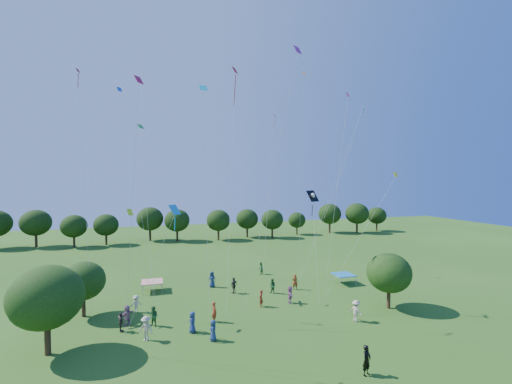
% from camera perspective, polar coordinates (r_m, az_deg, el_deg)
% --- Properties ---
extents(near_tree_west, '(4.81, 4.81, 6.16)m').
position_cam_1_polar(near_tree_west, '(28.31, -31.51, -14.71)').
color(near_tree_west, '#422B19').
rests_on(near_tree_west, ground).
extents(near_tree_north, '(3.72, 3.72, 4.84)m').
position_cam_1_polar(near_tree_north, '(34.43, -26.85, -13.08)').
color(near_tree_north, '#422B19').
rests_on(near_tree_north, ground).
extents(near_tree_east, '(4.06, 4.06, 5.18)m').
position_cam_1_polar(near_tree_east, '(35.01, 21.28, -12.44)').
color(near_tree_east, '#422B19').
rests_on(near_tree_east, ground).
extents(treeline, '(88.01, 8.77, 6.77)m').
position_cam_1_polar(treeline, '(69.38, -11.38, -4.58)').
color(treeline, '#422B19').
rests_on(treeline, ground).
extents(tent_red_stripe, '(2.20, 2.20, 1.10)m').
position_cam_1_polar(tent_red_stripe, '(39.65, -16.93, -14.13)').
color(tent_red_stripe, red).
rests_on(tent_red_stripe, ground).
extents(tent_blue, '(2.20, 2.20, 1.10)m').
position_cam_1_polar(tent_blue, '(41.93, 14.39, -13.21)').
color(tent_blue, '#1A6BAC').
rests_on(tent_blue, ground).
extents(man_in_black, '(0.81, 0.70, 1.85)m').
position_cam_1_polar(man_in_black, '(24.36, 17.97, -25.13)').
color(man_in_black, black).
rests_on(man_in_black, ground).
extents(crowd_person_0, '(0.58, 0.84, 1.56)m').
position_cam_1_polar(crowd_person_0, '(27.69, -7.17, -21.91)').
color(crowd_person_0, navy).
rests_on(crowd_person_0, ground).
extents(crowd_person_1, '(0.73, 0.58, 1.69)m').
position_cam_1_polar(crowd_person_1, '(38.94, 6.50, -14.64)').
color(crowd_person_1, maroon).
rests_on(crowd_person_1, ground).
extents(crowd_person_2, '(0.73, 0.88, 1.56)m').
position_cam_1_polar(crowd_person_2, '(37.49, 2.75, -15.40)').
color(crowd_person_2, '#265A2D').
rests_on(crowd_person_2, ground).
extents(crowd_person_3, '(1.06, 0.60, 1.54)m').
position_cam_1_polar(crowd_person_3, '(34.41, -19.37, -17.15)').
color(crowd_person_3, beige).
rests_on(crowd_person_3, ground).
extents(crowd_person_4, '(1.08, 0.94, 1.70)m').
position_cam_1_polar(crowd_person_4, '(37.56, -3.71, -15.26)').
color(crowd_person_4, '#39332E').
rests_on(crowd_person_4, ground).
extents(crowd_person_5, '(0.99, 1.66, 1.67)m').
position_cam_1_polar(crowd_person_5, '(34.91, 5.69, -16.64)').
color(crowd_person_5, '#9F5D8D').
rests_on(crowd_person_5, ground).
extents(crowd_person_6, '(0.70, 0.91, 1.64)m').
position_cam_1_polar(crowd_person_6, '(29.19, -10.56, -20.54)').
color(crowd_person_6, navy).
rests_on(crowd_person_6, ground).
extents(crowd_person_7, '(0.57, 0.73, 1.70)m').
position_cam_1_polar(crowd_person_7, '(30.80, -6.98, -19.22)').
color(crowd_person_7, maroon).
rests_on(crowd_person_7, ground).
extents(crowd_person_8, '(0.92, 0.84, 1.65)m').
position_cam_1_polar(crowd_person_8, '(30.90, -16.71, -19.27)').
color(crowd_person_8, '#296030').
rests_on(crowd_person_8, ground).
extents(crowd_person_9, '(1.30, 1.14, 1.85)m').
position_cam_1_polar(crowd_person_9, '(28.63, -17.91, -20.84)').
color(crowd_person_9, '#BCB096').
rests_on(crowd_person_9, ground).
extents(crowd_person_10, '(0.42, 0.90, 1.52)m').
position_cam_1_polar(crowd_person_10, '(30.79, -21.60, -19.54)').
color(crowd_person_10, '#37302C').
rests_on(crowd_person_10, ground).
extents(crowd_person_11, '(1.50, 1.50, 1.67)m').
position_cam_1_polar(crowd_person_11, '(31.83, -20.71, -18.65)').
color(crowd_person_11, '#9E5C89').
rests_on(crowd_person_11, ground).
extents(crowd_person_12, '(0.98, 0.86, 1.76)m').
position_cam_1_polar(crowd_person_12, '(39.80, -7.34, -14.23)').
color(crowd_person_12, navy).
rests_on(crowd_person_12, ground).
extents(crowd_person_13, '(0.65, 0.71, 1.60)m').
position_cam_1_polar(crowd_person_13, '(33.86, 0.83, -17.31)').
color(crowd_person_13, maroon).
rests_on(crowd_person_13, ground).
extents(crowd_person_14, '(0.86, 0.75, 1.53)m').
position_cam_1_polar(crowd_person_14, '(44.58, 0.78, -12.59)').
color(crowd_person_14, '#295F2F').
rests_on(crowd_person_14, ground).
extents(crowd_person_15, '(0.89, 1.29, 1.80)m').
position_cam_1_polar(crowd_person_15, '(31.83, 16.34, -18.47)').
color(crowd_person_15, '#BEAB98').
rests_on(crowd_person_15, ground).
extents(pirate_kite, '(1.69, 3.91, 9.69)m').
position_cam_1_polar(pirate_kite, '(33.27, 9.45, -0.83)').
color(pirate_kite, black).
extents(red_high_kite, '(2.77, 7.27, 21.72)m').
position_cam_1_polar(red_high_kite, '(33.23, -3.74, 13.93)').
color(red_high_kite, red).
extents(small_kite_0, '(1.43, 1.31, 17.48)m').
position_cam_1_polar(small_kite_0, '(24.09, -19.39, 8.62)').
color(small_kite_0, '#C10B3C').
extents(small_kite_1, '(0.33, 1.61, 21.66)m').
position_cam_1_polar(small_kite_1, '(35.89, 7.67, 7.12)').
color(small_kite_1, orange).
extents(small_kite_2, '(2.23, 0.84, 8.29)m').
position_cam_1_polar(small_kite_2, '(30.53, -19.75, -5.22)').
color(small_kite_2, '#CCEF15').
extents(small_kite_3, '(7.62, 0.78, 19.25)m').
position_cam_1_polar(small_kite_3, '(38.67, 14.50, 5.50)').
color(small_kite_3, '#17833C').
extents(small_kite_4, '(3.64, 3.23, 9.16)m').
position_cam_1_polar(small_kite_4, '(22.30, -14.28, -5.40)').
color(small_kite_4, '#158AD7').
extents(small_kite_5, '(4.29, 2.19, 21.21)m').
position_cam_1_polar(small_kite_5, '(27.96, 5.11, 14.36)').
color(small_kite_5, '#9F1A81').
extents(small_kite_6, '(5.14, 2.28, 14.92)m').
position_cam_1_polar(small_kite_6, '(36.89, 13.36, 1.42)').
color(small_kite_6, silver).
extents(small_kite_7, '(0.72, 2.71, 18.88)m').
position_cam_1_polar(small_kite_7, '(29.82, -8.59, 10.06)').
color(small_kite_7, '#0EAED7').
extents(small_kite_8, '(1.58, 3.96, 20.97)m').
position_cam_1_polar(small_kite_8, '(34.92, -27.10, 8.61)').
color(small_kite_8, red).
extents(small_kite_9, '(3.18, 4.31, 19.32)m').
position_cam_1_polar(small_kite_9, '(44.27, 2.75, 7.23)').
color(small_kite_9, '#FF2E0D').
extents(small_kite_10, '(6.92, 1.30, 11.44)m').
position_cam_1_polar(small_kite_10, '(33.11, 19.86, -1.77)').
color(small_kite_10, yellow).
extents(small_kite_11, '(1.57, 7.52, 16.81)m').
position_cam_1_polar(small_kite_11, '(38.40, -18.34, 5.79)').
color(small_kite_11, green).
extents(small_kite_12, '(3.66, 6.67, 20.41)m').
position_cam_1_polar(small_kite_12, '(37.05, -20.46, 7.67)').
color(small_kite_12, blue).
extents(small_kite_13, '(2.30, 0.49, 18.51)m').
position_cam_1_polar(small_kite_13, '(31.68, 13.90, 5.56)').
color(small_kite_13, '#821686').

